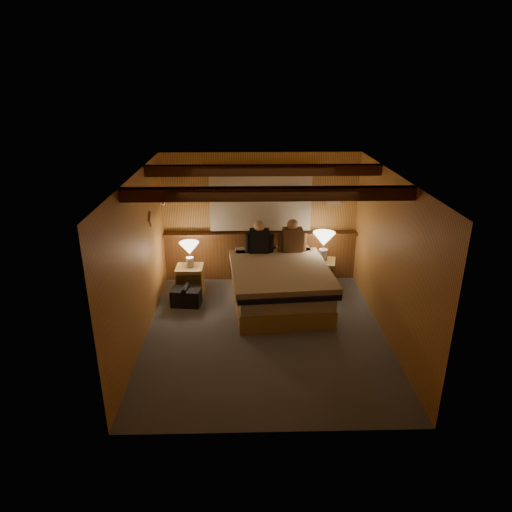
{
  "coord_description": "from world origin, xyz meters",
  "views": [
    {
      "loc": [
        -0.29,
        -6.05,
        3.64
      ],
      "look_at": [
        -0.13,
        0.4,
        1.1
      ],
      "focal_mm": 32.0,
      "sensor_mm": 36.0,
      "label": 1
    }
  ],
  "objects_px": {
    "nightstand_right": "(320,274)",
    "person_left": "(259,239)",
    "lamp_right": "(324,241)",
    "person_right": "(292,238)",
    "duffel_bag": "(186,297)",
    "lamp_left": "(189,250)",
    "bed": "(279,284)",
    "nightstand_left": "(190,280)"
  },
  "relations": [
    {
      "from": "lamp_right",
      "to": "person_right",
      "type": "relative_size",
      "value": 0.82
    },
    {
      "from": "bed",
      "to": "person_left",
      "type": "xyz_separation_m",
      "value": [
        -0.32,
        0.65,
        0.58
      ]
    },
    {
      "from": "bed",
      "to": "nightstand_left",
      "type": "bearing_deg",
      "value": 160.13
    },
    {
      "from": "lamp_left",
      "to": "lamp_right",
      "type": "bearing_deg",
      "value": 4.16
    },
    {
      "from": "lamp_left",
      "to": "nightstand_right",
      "type": "bearing_deg",
      "value": 3.24
    },
    {
      "from": "lamp_left",
      "to": "person_left",
      "type": "distance_m",
      "value": 1.25
    },
    {
      "from": "person_right",
      "to": "duffel_bag",
      "type": "distance_m",
      "value": 2.14
    },
    {
      "from": "lamp_left",
      "to": "duffel_bag",
      "type": "distance_m",
      "value": 0.83
    },
    {
      "from": "lamp_right",
      "to": "duffel_bag",
      "type": "distance_m",
      "value": 2.62
    },
    {
      "from": "lamp_left",
      "to": "lamp_right",
      "type": "height_order",
      "value": "lamp_right"
    },
    {
      "from": "bed",
      "to": "lamp_right",
      "type": "distance_m",
      "value": 1.17
    },
    {
      "from": "person_left",
      "to": "person_right",
      "type": "bearing_deg",
      "value": 5.23
    },
    {
      "from": "nightstand_right",
      "to": "lamp_left",
      "type": "height_order",
      "value": "lamp_left"
    },
    {
      "from": "bed",
      "to": "person_left",
      "type": "bearing_deg",
      "value": 111.7
    },
    {
      "from": "nightstand_left",
      "to": "duffel_bag",
      "type": "relative_size",
      "value": 0.98
    },
    {
      "from": "nightstand_left",
      "to": "person_right",
      "type": "relative_size",
      "value": 0.82
    },
    {
      "from": "lamp_right",
      "to": "person_left",
      "type": "relative_size",
      "value": 0.84
    },
    {
      "from": "person_left",
      "to": "nightstand_left",
      "type": "bearing_deg",
      "value": -168.32
    },
    {
      "from": "nightstand_right",
      "to": "duffel_bag",
      "type": "distance_m",
      "value": 2.46
    },
    {
      "from": "nightstand_right",
      "to": "lamp_left",
      "type": "relative_size",
      "value": 1.3
    },
    {
      "from": "nightstand_left",
      "to": "lamp_right",
      "type": "relative_size",
      "value": 1.0
    },
    {
      "from": "duffel_bag",
      "to": "bed",
      "type": "bearing_deg",
      "value": 7.91
    },
    {
      "from": "person_left",
      "to": "duffel_bag",
      "type": "height_order",
      "value": "person_left"
    },
    {
      "from": "duffel_bag",
      "to": "lamp_left",
      "type": "bearing_deg",
      "value": 92.14
    },
    {
      "from": "nightstand_left",
      "to": "person_left",
      "type": "xyz_separation_m",
      "value": [
        1.24,
        0.22,
        0.68
      ]
    },
    {
      "from": "nightstand_right",
      "to": "person_left",
      "type": "bearing_deg",
      "value": -171.41
    },
    {
      "from": "lamp_left",
      "to": "person_left",
      "type": "height_order",
      "value": "person_left"
    },
    {
      "from": "nightstand_left",
      "to": "lamp_left",
      "type": "distance_m",
      "value": 0.57
    },
    {
      "from": "lamp_right",
      "to": "person_left",
      "type": "bearing_deg",
      "value": 178.69
    },
    {
      "from": "duffel_bag",
      "to": "person_right",
      "type": "bearing_deg",
      "value": 27.83
    },
    {
      "from": "bed",
      "to": "nightstand_right",
      "type": "distance_m",
      "value": 0.99
    },
    {
      "from": "lamp_left",
      "to": "person_left",
      "type": "xyz_separation_m",
      "value": [
        1.23,
        0.2,
        0.11
      ]
    },
    {
      "from": "nightstand_right",
      "to": "lamp_right",
      "type": "relative_size",
      "value": 1.13
    },
    {
      "from": "nightstand_right",
      "to": "lamp_right",
      "type": "distance_m",
      "value": 0.64
    },
    {
      "from": "bed",
      "to": "person_right",
      "type": "xyz_separation_m",
      "value": [
        0.28,
        0.68,
        0.58
      ]
    },
    {
      "from": "lamp_right",
      "to": "duffel_bag",
      "type": "bearing_deg",
      "value": -164.98
    },
    {
      "from": "nightstand_left",
      "to": "person_left",
      "type": "distance_m",
      "value": 1.43
    },
    {
      "from": "nightstand_right",
      "to": "person_right",
      "type": "height_order",
      "value": "person_right"
    },
    {
      "from": "lamp_left",
      "to": "person_right",
      "type": "relative_size",
      "value": 0.71
    },
    {
      "from": "nightstand_left",
      "to": "person_right",
      "type": "height_order",
      "value": "person_right"
    },
    {
      "from": "person_left",
      "to": "nightstand_right",
      "type": "bearing_deg",
      "value": -1.84
    },
    {
      "from": "nightstand_right",
      "to": "person_left",
      "type": "distance_m",
      "value": 1.3
    }
  ]
}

